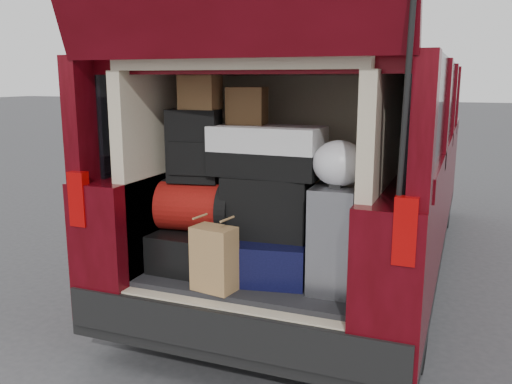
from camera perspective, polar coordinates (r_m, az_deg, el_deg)
ground at (r=3.30m, az=-0.70°, el=-18.31°), size 80.00×80.00×0.00m
minivan at (r=4.69m, az=7.89°, el=2.53°), size 1.90×5.35×2.77m
load_floor at (r=3.40m, az=1.08°, el=-12.14°), size 1.24×1.05×0.55m
black_hardshell at (r=3.31m, az=-6.09°, el=-5.73°), size 0.42×0.57×0.22m
navy_hardshell at (r=3.13m, az=1.59°, el=-6.71°), size 0.51×0.59×0.23m
silver_roller at (r=2.92m, az=8.45°, el=-4.72°), size 0.24×0.38×0.56m
kraft_bag at (r=2.90m, az=-4.43°, el=-7.02°), size 0.25×0.18×0.35m
red_duffel at (r=3.21m, az=-6.18°, el=-1.52°), size 0.48×0.35×0.29m
black_soft_case at (r=3.07m, az=1.25°, el=-1.50°), size 0.50×0.32×0.35m
backpack at (r=3.18m, az=-6.51°, el=4.85°), size 0.32×0.23×0.42m
twotone_duffel at (r=3.05m, az=1.21°, el=4.34°), size 0.62×0.33×0.28m
grocery_sack_lower at (r=3.15m, az=-5.90°, el=10.39°), size 0.22×0.19×0.19m
grocery_sack_upper at (r=3.16m, az=-0.93°, el=9.07°), size 0.23×0.20×0.21m
plastic_bag_right at (r=2.82m, az=8.73°, el=3.00°), size 0.28×0.26×0.24m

